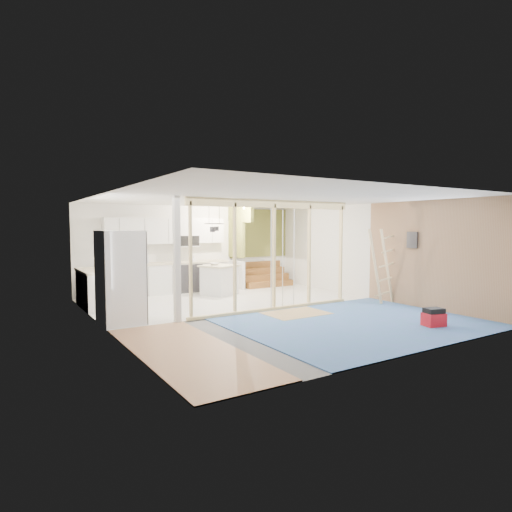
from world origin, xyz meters
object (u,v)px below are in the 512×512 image
island (219,280)px  toolbox (434,318)px  fridge (121,278)px  ladder (383,266)px

island → toolbox: bearing=-95.9°
fridge → toolbox: bearing=-36.4°
island → ladder: ladder is taller
ladder → toolbox: bearing=-103.5°
island → toolbox: 6.00m
fridge → ladder: size_ratio=1.00×
fridge → ladder: (6.24, -1.21, 0.02)m
island → ladder: bearing=-73.6°
toolbox → ladder: ladder is taller
toolbox → ladder: (1.07, 2.26, 0.80)m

